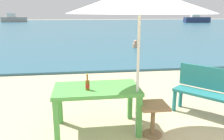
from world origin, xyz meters
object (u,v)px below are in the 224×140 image
beer_bottle_amber (87,84)px  patio_umbrella (140,1)px  picnic_table_green (97,94)px  swimmer_person (135,44)px  side_table_wood (153,115)px  boat_cargo_ship (14,19)px  bench_teal_center (207,89)px  boat_tanker (197,19)px

beer_bottle_amber → patio_umbrella: 1.49m
picnic_table_green → swimmer_person: picnic_table_green is taller
picnic_table_green → beer_bottle_amber: size_ratio=5.28×
side_table_wood → beer_bottle_amber: bearing=168.6°
patio_umbrella → swimmer_person: 9.29m
boat_cargo_ship → beer_bottle_amber: bearing=-73.9°
beer_bottle_amber → bench_teal_center: 2.33m
picnic_table_green → boat_cargo_ship: boat_cargo_ship is taller
beer_bottle_amber → swimmer_person: (2.88, 8.66, -0.61)m
bench_teal_center → swimmer_person: (0.61, 8.28, -0.30)m
patio_umbrella → swimmer_person: (2.12, 8.84, -1.88)m
side_table_wood → swimmer_person: (1.85, 8.87, -0.11)m
patio_umbrella → swimmer_person: bearing=76.5°
picnic_table_green → boat_tanker: bearing=60.3°
beer_bottle_amber → patio_umbrella: (0.76, -0.18, 1.26)m
bench_teal_center → patio_umbrella: bearing=-159.7°
patio_umbrella → beer_bottle_amber: bearing=166.7°
beer_bottle_amber → boat_tanker: size_ratio=0.06×
bench_teal_center → boat_cargo_ship: 44.73m
boat_cargo_ship → boat_tanker: bearing=-11.4°
patio_umbrella → side_table_wood: 1.78m
beer_bottle_amber → bench_teal_center: (2.28, 0.38, -0.31)m
picnic_table_green → side_table_wood: picnic_table_green is taller
picnic_table_green → bench_teal_center: bearing=7.4°
picnic_table_green → bench_teal_center: bench_teal_center is taller
bench_teal_center → boat_cargo_ship: size_ratio=0.26×
beer_bottle_amber → swimmer_person: size_ratio=0.65×
beer_bottle_amber → side_table_wood: size_ratio=0.49×
patio_umbrella → side_table_wood: size_ratio=4.26×
boat_tanker → boat_cargo_ship: size_ratio=1.03×
picnic_table_green → swimmer_person: 8.99m
patio_umbrella → picnic_table_green: bearing=155.0°
patio_umbrella → side_table_wood: (0.26, -0.03, -1.76)m
bench_teal_center → boat_cargo_ship: (-14.57, 42.28, 0.12)m
side_table_wood → swimmer_person: size_ratio=1.32×
picnic_table_green → patio_umbrella: bearing=-25.0°
picnic_table_green → beer_bottle_amber: (-0.15, -0.11, 0.20)m
bench_teal_center → swimmer_person: bearing=85.8°
side_table_wood → patio_umbrella: bearing=174.1°
beer_bottle_amber → swimmer_person: 9.15m
beer_bottle_amber → boat_cargo_ship: size_ratio=0.06×
beer_bottle_amber → patio_umbrella: bearing=-13.3°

